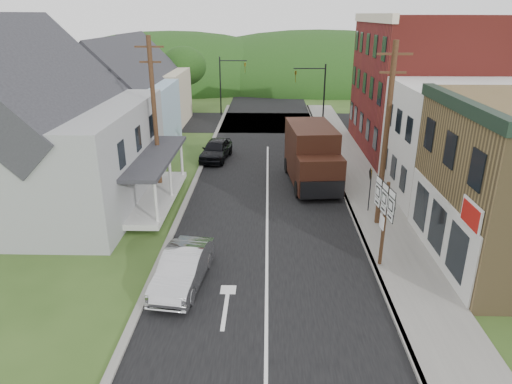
# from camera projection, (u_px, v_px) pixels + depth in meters

# --- Properties ---
(ground) EXTENTS (120.00, 120.00, 0.00)m
(ground) POSITION_uv_depth(u_px,v_px,m) (267.00, 258.00, 20.18)
(ground) COLOR #2D4719
(ground) RESTS_ON ground
(road) EXTENTS (9.00, 90.00, 0.02)m
(road) POSITION_uv_depth(u_px,v_px,m) (267.00, 181.00, 29.48)
(road) COLOR black
(road) RESTS_ON ground
(cross_road) EXTENTS (60.00, 9.00, 0.02)m
(cross_road) POSITION_uv_depth(u_px,v_px,m) (268.00, 122.00, 45.31)
(cross_road) COLOR black
(cross_road) RESTS_ON ground
(sidewalk_right) EXTENTS (2.80, 55.00, 0.15)m
(sidewalk_right) POSITION_uv_depth(u_px,v_px,m) (365.00, 192.00, 27.45)
(sidewalk_right) COLOR slate
(sidewalk_right) RESTS_ON ground
(curb_right) EXTENTS (0.20, 55.00, 0.15)m
(curb_right) POSITION_uv_depth(u_px,v_px,m) (343.00, 191.00, 27.49)
(curb_right) COLOR slate
(curb_right) RESTS_ON ground
(curb_left) EXTENTS (0.30, 55.00, 0.12)m
(curb_left) POSITION_uv_depth(u_px,v_px,m) (191.00, 190.00, 27.71)
(curb_left) COLOR slate
(curb_left) RESTS_ON ground
(storefront_white) EXTENTS (8.00, 7.00, 6.50)m
(storefront_white) POSITION_uv_depth(u_px,v_px,m) (468.00, 143.00, 25.70)
(storefront_white) COLOR silver
(storefront_white) RESTS_ON ground
(storefront_red) EXTENTS (8.00, 12.00, 10.00)m
(storefront_red) POSITION_uv_depth(u_px,v_px,m) (420.00, 87.00, 33.90)
(storefront_red) COLOR maroon
(storefront_red) RESTS_ON ground
(house_gray) EXTENTS (10.20, 12.24, 8.35)m
(house_gray) POSITION_uv_depth(u_px,v_px,m) (45.00, 130.00, 24.51)
(house_gray) COLOR #999B9E
(house_gray) RESTS_ON ground
(house_blue) EXTENTS (7.14, 8.16, 7.28)m
(house_blue) POSITION_uv_depth(u_px,v_px,m) (125.00, 103.00, 34.92)
(house_blue) COLOR #99B7D1
(house_blue) RESTS_ON ground
(house_cream) EXTENTS (7.14, 8.16, 7.28)m
(house_cream) POSITION_uv_depth(u_px,v_px,m) (147.00, 86.00, 43.31)
(house_cream) COLOR #C2B197
(house_cream) RESTS_ON ground
(utility_pole_right) EXTENTS (1.60, 0.26, 9.00)m
(utility_pole_right) POSITION_uv_depth(u_px,v_px,m) (386.00, 136.00, 21.60)
(utility_pole_right) COLOR #472D19
(utility_pole_right) RESTS_ON ground
(utility_pole_left) EXTENTS (1.60, 0.26, 9.00)m
(utility_pole_left) POSITION_uv_depth(u_px,v_px,m) (155.00, 115.00, 26.08)
(utility_pole_left) COLOR #472D19
(utility_pole_left) RESTS_ON ground
(traffic_signal_right) EXTENTS (2.87, 0.20, 6.00)m
(traffic_signal_right) POSITION_uv_depth(u_px,v_px,m) (316.00, 90.00, 40.58)
(traffic_signal_right) COLOR black
(traffic_signal_right) RESTS_ON ground
(traffic_signal_left) EXTENTS (2.87, 0.20, 6.00)m
(traffic_signal_left) POSITION_uv_depth(u_px,v_px,m) (227.00, 79.00, 47.30)
(traffic_signal_left) COLOR black
(traffic_signal_left) RESTS_ON ground
(tree_left_b) EXTENTS (4.80, 4.80, 6.94)m
(tree_left_b) POSITION_uv_depth(u_px,v_px,m) (10.00, 98.00, 29.98)
(tree_left_b) COLOR #382616
(tree_left_b) RESTS_ON ground
(tree_left_c) EXTENTS (5.80, 5.80, 8.41)m
(tree_left_c) POSITION_uv_depth(u_px,v_px,m) (35.00, 68.00, 37.09)
(tree_left_c) COLOR #382616
(tree_left_c) RESTS_ON ground
(tree_left_d) EXTENTS (4.80, 4.80, 6.94)m
(tree_left_d) POSITION_uv_depth(u_px,v_px,m) (184.00, 66.00, 48.40)
(tree_left_d) COLOR #382616
(tree_left_d) RESTS_ON ground
(forested_ridge) EXTENTS (90.00, 30.00, 16.00)m
(forested_ridge) POSITION_uv_depth(u_px,v_px,m) (268.00, 83.00, 71.37)
(forested_ridge) COLOR #163610
(forested_ridge) RESTS_ON ground
(silver_sedan) EXTENTS (2.06, 4.55, 1.45)m
(silver_sedan) POSITION_uv_depth(u_px,v_px,m) (183.00, 269.00, 17.91)
(silver_sedan) COLOR #ACACB0
(silver_sedan) RESTS_ON ground
(dark_sedan) EXTENTS (2.36, 4.62, 1.50)m
(dark_sedan) POSITION_uv_depth(u_px,v_px,m) (216.00, 150.00, 33.50)
(dark_sedan) COLOR black
(dark_sedan) RESTS_ON ground
(delivery_van) EXTENTS (3.24, 6.72, 3.64)m
(delivery_van) POSITION_uv_depth(u_px,v_px,m) (312.00, 156.00, 28.27)
(delivery_van) COLOR black
(delivery_van) RESTS_ON ground
(route_sign_cluster) EXTENTS (0.31, 2.11, 3.70)m
(route_sign_cluster) POSITION_uv_depth(u_px,v_px,m) (384.00, 212.00, 18.52)
(route_sign_cluster) COLOR #472D19
(route_sign_cluster) RESTS_ON sidewalk_right
(warning_sign) EXTENTS (0.10, 0.68, 2.45)m
(warning_sign) POSITION_uv_depth(u_px,v_px,m) (370.00, 183.00, 24.07)
(warning_sign) COLOR black
(warning_sign) RESTS_ON sidewalk_right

